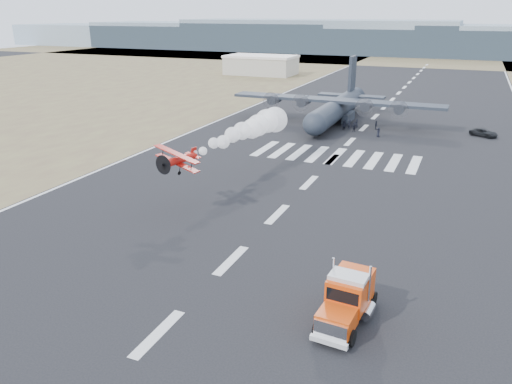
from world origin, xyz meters
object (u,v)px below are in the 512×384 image
Objects in this scene: transport_aircraft at (337,107)px; crew_e at (378,132)px; semi_truck at (347,298)px; crew_f at (354,127)px; aerobatic_biplane at (178,160)px; crew_a at (345,124)px; crew_c at (349,125)px; hangar_left at (261,65)px; crew_b at (344,126)px; crew_g at (357,124)px; crew_d at (376,125)px; crew_h at (268,122)px; support_vehicle at (484,133)px.

crew_e is at bearing -43.71° from transport_aircraft.
semi_truck is 62.45m from crew_f.
crew_a is (7.39, 49.13, -5.16)m from aerobatic_biplane.
crew_f is at bearing -83.85° from crew_c.
crew_b is (48.82, -76.76, -2.50)m from hangar_left.
crew_e is (55.90, -79.59, -2.56)m from hangar_left.
crew_g is (-13.25, 64.35, -1.01)m from semi_truck.
crew_b reaches higher than crew_d.
crew_b is 1.55m from crew_c.
crew_h is (-15.33, -3.78, -0.01)m from crew_c.
crew_b is 14.75m from crew_h.
support_vehicle is 2.94× the size of crew_a.
crew_h is (-20.14, -5.59, 0.08)m from crew_d.
hangar_left is 152.20m from semi_truck.
support_vehicle is at bearing -107.07° from crew_d.
aerobatic_biplane reaches higher than support_vehicle.
semi_truck is 5.19× the size of crew_a.
crew_g is at bearing 110.03° from crew_h.
crew_a is at bearing -59.79° from transport_aircraft.
crew_a is at bearing 79.13° from crew_d.
semi_truck reaches higher than support_vehicle.
crew_f reaches higher than crew_g.
support_vehicle is (27.78, -1.76, -2.50)m from transport_aircraft.
aerobatic_biplane reaches higher than crew_d.
transport_aircraft is at bearing 2.94° from crew_a.
transport_aircraft is 9.78m from crew_d.
crew_b is (0.16, -1.88, 0.07)m from crew_a.
transport_aircraft is at bearing 109.32° from semi_truck.
crew_b is at bearing -57.54° from hangar_left.
crew_g is (-3.75, -0.16, 0.02)m from crew_d.
transport_aircraft is (45.72, -69.78, -0.23)m from hangar_left.
crew_g reaches higher than support_vehicle.
crew_d is 0.97× the size of crew_g.
crew_a is at bearing 89.23° from crew_f.
aerobatic_biplane is at bearing 152.47° from semi_truck.
crew_g is 17.26m from crew_h.
hangar_left is 86.33m from crew_h.
crew_g is (2.00, 1.10, 0.04)m from crew_a.
hangar_left is 14.39× the size of crew_e.
transport_aircraft is 22.73× the size of crew_c.
crew_a is at bearing 117.06° from crew_c.
crew_e is at bearing 170.69° from crew_d.
crew_a is (48.66, -74.87, -2.57)m from hangar_left.
semi_truck is 4.76× the size of crew_f.
hangar_left reaches higher than crew_a.
crew_c is at bearing 79.24° from crew_b.
crew_b is 7.62m from crew_e.
crew_e is 0.91× the size of crew_h.
crew_a is (2.94, -5.09, -2.35)m from transport_aircraft.
crew_a is (-24.85, -3.34, 0.15)m from support_vehicle.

